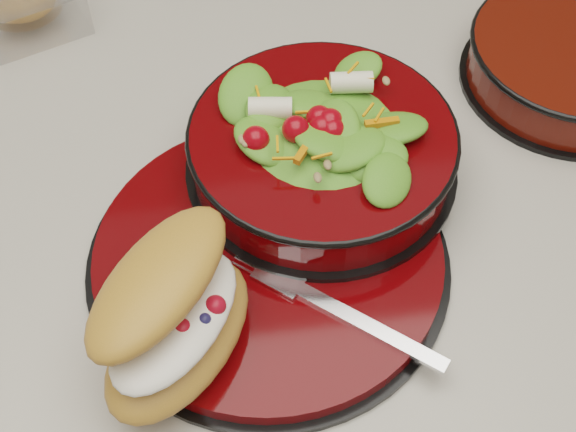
{
  "coord_description": "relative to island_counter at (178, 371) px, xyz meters",
  "views": [
    {
      "loc": [
        0.08,
        -0.52,
        1.49
      ],
      "look_at": [
        0.14,
        -0.11,
        0.94
      ],
      "focal_mm": 50.0,
      "sensor_mm": 36.0,
      "label": 1
    }
  ],
  "objects": [
    {
      "name": "island_counter",
      "position": [
        0.0,
        0.0,
        0.0
      ],
      "size": [
        1.24,
        0.74,
        0.9
      ],
      "color": "white",
      "rests_on": "ground"
    },
    {
      "name": "dinner_plate",
      "position": [
        0.12,
        -0.13,
        0.46
      ],
      "size": [
        0.32,
        0.32,
        0.02
      ],
      "rotation": [
        0.0,
        0.0,
        0.31
      ],
      "color": "black",
      "rests_on": "island_counter"
    },
    {
      "name": "salad_bowl",
      "position": [
        0.18,
        -0.05,
        0.5
      ],
      "size": [
        0.25,
        0.25,
        0.1
      ],
      "rotation": [
        0.0,
        0.0,
        -0.4
      ],
      "color": "black",
      "rests_on": "dinner_plate"
    },
    {
      "name": "croissant",
      "position": [
        0.04,
        -0.21,
        0.51
      ],
      "size": [
        0.16,
        0.19,
        0.09
      ],
      "rotation": [
        0.0,
        0.0,
        0.94
      ],
      "color": "#C87D3D",
      "rests_on": "dinner_plate"
    },
    {
      "name": "fork",
      "position": [
        0.17,
        -0.2,
        0.47
      ],
      "size": [
        0.15,
        0.13,
        0.0
      ],
      "rotation": [
        0.0,
        0.0,
        0.87
      ],
      "color": "silver",
      "rests_on": "dinner_plate"
    },
    {
      "name": "extra_bowl",
      "position": [
        0.46,
        0.05,
        0.48
      ],
      "size": [
        0.23,
        0.23,
        0.05
      ],
      "rotation": [
        0.0,
        0.0,
        0.18
      ],
      "color": "black",
      "rests_on": "island_counter"
    }
  ]
}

